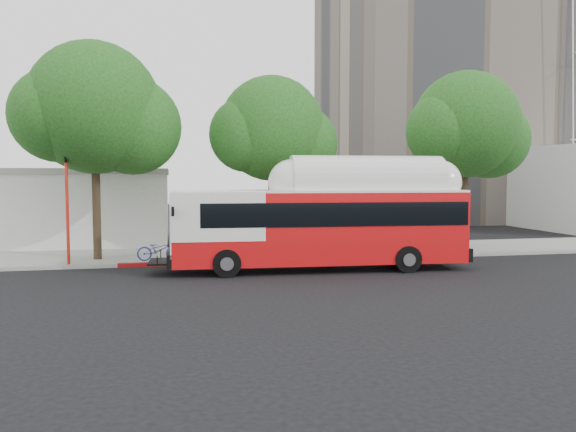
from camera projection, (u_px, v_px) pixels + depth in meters
The scene contains 11 objects.
ground at pixel (325, 276), 21.52m from camera, with size 120.00×120.00×0.00m, color black.
sidewalk at pixel (290, 252), 27.86m from camera, with size 60.00×5.00×0.15m, color gray.
curb_strip at pixel (302, 260), 25.32m from camera, with size 60.00×0.30×0.15m, color gray.
red_curb_segment at pixel (236, 262), 24.72m from camera, with size 10.00×0.32×0.16m, color #9D1113.
street_tree_left at pixel (106, 114), 24.77m from camera, with size 6.67×5.80×9.74m.
street_tree_mid at pixel (280, 133), 26.90m from camera, with size 5.75×5.00×8.62m.
street_tree_right at pixel (473, 129), 28.71m from camera, with size 6.21×5.40×9.18m.
apartment_tower at pixel (434, 26), 51.27m from camera, with size 18.00×18.00×37.00m.
low_commercial_bldg at pixel (25, 206), 32.22m from camera, with size 16.20×10.20×4.25m.
transit_bus at pixel (322, 227), 22.93m from camera, with size 12.83×3.25×3.76m.
signal_pole at pixel (67, 211), 23.40m from camera, with size 0.13×0.44×4.67m.
Camera 1 is at (-5.69, -20.58, 3.82)m, focal length 35.00 mm.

